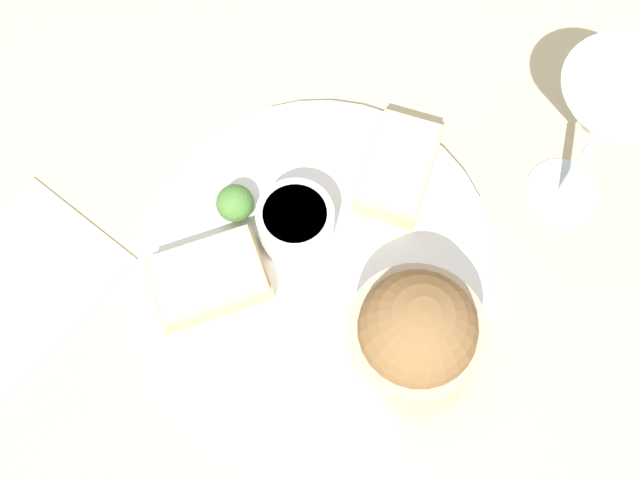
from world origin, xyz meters
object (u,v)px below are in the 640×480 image
napkin (16,285)px  wine_glass (608,120)px  salad_bowl (415,336)px  cheese_toast_near (209,278)px  sauce_ramekin (296,221)px  cheese_toast_far (398,168)px

napkin → wine_glass: bearing=-41.5°
salad_bowl → wine_glass: (0.20, -0.02, 0.06)m
cheese_toast_near → wine_glass: wine_glass is taller
sauce_ramekin → cheese_toast_far: (0.09, -0.03, -0.01)m
wine_glass → salad_bowl: bearing=173.7°
cheese_toast_far → napkin: bearing=144.7°
sauce_ramekin → wine_glass: (0.17, -0.15, 0.08)m
salad_bowl → sauce_ramekin: bearing=78.6°
salad_bowl → cheese_toast_far: (0.12, 0.10, -0.03)m
sauce_ramekin → cheese_toast_near: size_ratio=0.58×
cheese_toast_near → wine_glass: (0.25, -0.18, 0.09)m
sauce_ramekin → napkin: 0.23m
salad_bowl → wine_glass: 0.21m
sauce_ramekin → cheese_toast_near: (-0.08, 0.03, -0.01)m
sauce_ramekin → cheese_toast_near: sauce_ramekin is taller
cheese_toast_near → napkin: 0.16m
sauce_ramekin → napkin: bearing=138.5°
cheese_toast_near → wine_glass: size_ratio=0.66×
sauce_ramekin → cheese_toast_near: bearing=161.4°
salad_bowl → wine_glass: wine_glass is taller
cheese_toast_far → napkin: size_ratio=0.67×
salad_bowl → cheese_toast_near: size_ratio=0.99×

